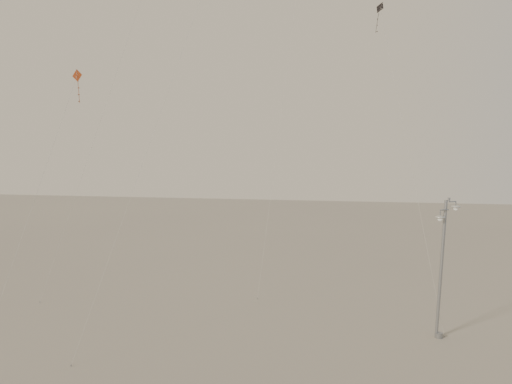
# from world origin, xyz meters

# --- Properties ---
(ground) EXTENTS (160.00, 160.00, 0.00)m
(ground) POSITION_xyz_m (0.00, 0.00, 0.00)
(ground) COLOR gray
(ground) RESTS_ON ground
(street_lamp) EXTENTS (1.46, 1.10, 8.24)m
(street_lamp) POSITION_xyz_m (10.72, 5.96, 4.40)
(street_lamp) COLOR #989AA0
(street_lamp) RESTS_ON ground
(kite_1) EXTENTS (4.97, 16.67, 29.51)m
(kite_1) POSITION_xyz_m (-4.99, 10.15, 20.85)
(kite_1) COLOR #312A29
(kite_1) RESTS_ON ground
(kite_3) EXTENTS (1.39, 8.56, 15.51)m
(kite_3) POSITION_xyz_m (-10.24, 0.92, 11.73)
(kite_3) COLOR maroon
(kite_3) RESTS_ON ground
(kite_4) EXTENTS (4.22, 2.71, 19.95)m
(kite_4) POSITION_xyz_m (7.97, 7.95, 14.84)
(kite_4) COLOR #312A29
(kite_4) RESTS_ON ground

